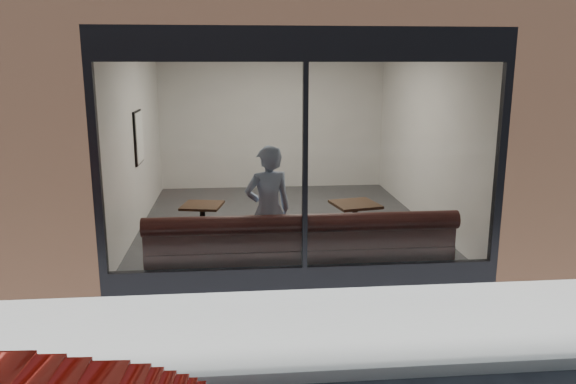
{
  "coord_description": "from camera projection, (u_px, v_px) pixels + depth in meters",
  "views": [
    {
      "loc": [
        -0.82,
        -4.55,
        2.79
      ],
      "look_at": [
        -0.17,
        2.4,
        1.18
      ],
      "focal_mm": 35.0,
      "sensor_mm": 36.0,
      "label": 1
    }
  ],
  "objects": [
    {
      "name": "ground",
      "position": [
        331.0,
        376.0,
        5.11
      ],
      "size": [
        120.0,
        120.0,
        0.0
      ],
      "primitive_type": "plane",
      "color": "black",
      "rests_on": "ground"
    },
    {
      "name": "sidewalk_near",
      "position": [
        316.0,
        326.0,
        6.08
      ],
      "size": [
        40.0,
        2.0,
        0.01
      ],
      "primitive_type": "cube",
      "color": "gray",
      "rests_on": "ground"
    },
    {
      "name": "kerb_near",
      "position": [
        332.0,
        373.0,
        5.05
      ],
      "size": [
        40.0,
        0.1,
        0.12
      ],
      "primitive_type": "cube",
      "color": "gray",
      "rests_on": "ground"
    },
    {
      "name": "host_building_pier_left",
      "position": [
        100.0,
        119.0,
        12.17
      ],
      "size": [
        2.5,
        12.0,
        3.2
      ],
      "primitive_type": "cube",
      "color": "brown",
      "rests_on": "ground"
    },
    {
      "name": "host_building_pier_right",
      "position": [
        435.0,
        116.0,
        12.85
      ],
      "size": [
        2.5,
        12.0,
        3.2
      ],
      "primitive_type": "cube",
      "color": "brown",
      "rests_on": "ground"
    },
    {
      "name": "host_building_backfill",
      "position": [
        265.0,
        107.0,
        15.42
      ],
      "size": [
        5.0,
        6.0,
        3.2
      ],
      "primitive_type": "cube",
      "color": "brown",
      "rests_on": "ground"
    },
    {
      "name": "cafe_floor",
      "position": [
        284.0,
        223.0,
        9.96
      ],
      "size": [
        6.0,
        6.0,
        0.0
      ],
      "primitive_type": "plane",
      "color": "#2D2D30",
      "rests_on": "ground"
    },
    {
      "name": "cafe_ceiling",
      "position": [
        284.0,
        38.0,
        9.25
      ],
      "size": [
        6.0,
        6.0,
        0.0
      ],
      "primitive_type": "plane",
      "rotation": [
        3.14,
        0.0,
        0.0
      ],
      "color": "white",
      "rests_on": "host_building_upper"
    },
    {
      "name": "cafe_wall_back",
      "position": [
        272.0,
        118.0,
        12.5
      ],
      "size": [
        5.0,
        0.0,
        5.0
      ],
      "primitive_type": "plane",
      "rotation": [
        1.57,
        0.0,
        0.0
      ],
      "color": "silver",
      "rests_on": "ground"
    },
    {
      "name": "cafe_wall_left",
      "position": [
        136.0,
        136.0,
        9.38
      ],
      "size": [
        0.0,
        6.0,
        6.0
      ],
      "primitive_type": "plane",
      "rotation": [
        1.57,
        0.0,
        1.57
      ],
      "color": "silver",
      "rests_on": "ground"
    },
    {
      "name": "cafe_wall_right",
      "position": [
        425.0,
        132.0,
        9.83
      ],
      "size": [
        0.0,
        6.0,
        6.0
      ],
      "primitive_type": "plane",
      "rotation": [
        1.57,
        0.0,
        -1.57
      ],
      "color": "silver",
      "rests_on": "ground"
    },
    {
      "name": "storefront_kick",
      "position": [
        304.0,
        277.0,
        7.07
      ],
      "size": [
        5.0,
        0.1,
        0.3
      ],
      "primitive_type": "cube",
      "color": "black",
      "rests_on": "ground"
    },
    {
      "name": "storefront_header",
      "position": [
        306.0,
        44.0,
        6.43
      ],
      "size": [
        5.0,
        0.1,
        0.4
      ],
      "primitive_type": "cube",
      "color": "black",
      "rests_on": "host_building_upper"
    },
    {
      "name": "storefront_mullion",
      "position": [
        305.0,
        168.0,
        6.75
      ],
      "size": [
        0.06,
        0.1,
        2.5
      ],
      "primitive_type": "cube",
      "color": "black",
      "rests_on": "storefront_kick"
    },
    {
      "name": "storefront_glass",
      "position": [
        305.0,
        169.0,
        6.72
      ],
      "size": [
        4.8,
        0.0,
        4.8
      ],
      "primitive_type": "plane",
      "rotation": [
        1.57,
        0.0,
        0.0
      ],
      "color": "white",
      "rests_on": "storefront_kick"
    },
    {
      "name": "banquette",
      "position": [
        301.0,
        261.0,
        7.44
      ],
      "size": [
        4.0,
        0.55,
        0.45
      ],
      "primitive_type": "cube",
      "color": "#341313",
      "rests_on": "cafe_floor"
    },
    {
      "name": "person",
      "position": [
        268.0,
        210.0,
        7.45
      ],
      "size": [
        0.72,
        0.57,
        1.75
      ],
      "primitive_type": "imported",
      "rotation": [
        0.0,
        0.0,
        3.4
      ],
      "color": "#96AACC",
      "rests_on": "cafe_floor"
    },
    {
      "name": "cafe_table_left",
      "position": [
        202.0,
        206.0,
        8.26
      ],
      "size": [
        0.66,
        0.66,
        0.04
      ],
      "primitive_type": "cube",
      "rotation": [
        0.0,
        0.0,
        -0.19
      ],
      "color": "#312013",
      "rests_on": "cafe_floor"
    },
    {
      "name": "cafe_table_right",
      "position": [
        355.0,
        204.0,
        8.32
      ],
      "size": [
        0.74,
        0.74,
        0.04
      ],
      "primitive_type": "cube",
      "rotation": [
        0.0,
        0.0,
        0.21
      ],
      "color": "#312013",
      "rests_on": "cafe_floor"
    },
    {
      "name": "cafe_chair_left",
      "position": [
        260.0,
        219.0,
        9.37
      ],
      "size": [
        0.49,
        0.49,
        0.04
      ],
      "primitive_type": "cube",
      "rotation": [
        0.0,
        0.0,
        3.21
      ],
      "color": "#312013",
      "rests_on": "cafe_floor"
    },
    {
      "name": "wall_poster",
      "position": [
        139.0,
        137.0,
        9.5
      ],
      "size": [
        0.02,
        0.63,
        0.84
      ],
      "primitive_type": "cube",
      "color": "white",
      "rests_on": "cafe_wall_left"
    }
  ]
}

